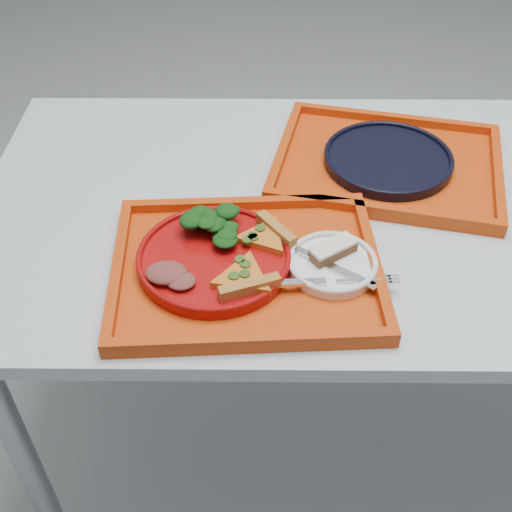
# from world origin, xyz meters

# --- Properties ---
(ground) EXTENTS (10.00, 10.00, 0.00)m
(ground) POSITION_xyz_m (0.00, 0.00, 0.00)
(ground) COLOR #94969C
(ground) RESTS_ON ground
(table) EXTENTS (1.60, 0.80, 0.75)m
(table) POSITION_xyz_m (0.00, 0.00, 0.68)
(table) COLOR #A5B0BA
(table) RESTS_ON ground
(tray_main) EXTENTS (0.47, 0.38, 0.01)m
(tray_main) POSITION_xyz_m (-0.28, -0.20, 0.76)
(tray_main) COLOR #BB3709
(tray_main) RESTS_ON table
(tray_far) EXTENTS (0.52, 0.44, 0.01)m
(tray_far) POSITION_xyz_m (0.01, 0.12, 0.76)
(tray_far) COLOR #BB3709
(tray_far) RESTS_ON table
(dinner_plate) EXTENTS (0.26, 0.26, 0.02)m
(dinner_plate) POSITION_xyz_m (-0.33, -0.19, 0.77)
(dinner_plate) COLOR #940A09
(dinner_plate) RESTS_ON tray_main
(side_plate) EXTENTS (0.15, 0.15, 0.01)m
(side_plate) POSITION_xyz_m (-0.13, -0.20, 0.77)
(side_plate) COLOR white
(side_plate) RESTS_ON tray_main
(navy_plate) EXTENTS (0.26, 0.26, 0.02)m
(navy_plate) POSITION_xyz_m (0.01, 0.12, 0.77)
(navy_plate) COLOR black
(navy_plate) RESTS_ON tray_far
(pizza_slice_a) EXTENTS (0.13, 0.14, 0.02)m
(pizza_slice_a) POSITION_xyz_m (-0.28, -0.24, 0.79)
(pizza_slice_a) COLOR orange
(pizza_slice_a) RESTS_ON dinner_plate
(pizza_slice_b) EXTENTS (0.14, 0.14, 0.02)m
(pizza_slice_b) POSITION_xyz_m (-0.25, -0.14, 0.79)
(pizza_slice_b) COLOR orange
(pizza_slice_b) RESTS_ON dinner_plate
(salad_heap) EXTENTS (0.10, 0.09, 0.05)m
(salad_heap) POSITION_xyz_m (-0.34, -0.13, 0.80)
(salad_heap) COLOR black
(salad_heap) RESTS_ON dinner_plate
(meat_portion) EXTENTS (0.07, 0.05, 0.02)m
(meat_portion) POSITION_xyz_m (-0.40, -0.24, 0.79)
(meat_portion) COLOR brown
(meat_portion) RESTS_ON dinner_plate
(dessert_bar) EXTENTS (0.09, 0.07, 0.02)m
(dessert_bar) POSITION_xyz_m (-0.13, -0.18, 0.79)
(dessert_bar) COLOR #512C1B
(dessert_bar) RESTS_ON side_plate
(knife) EXTENTS (0.16, 0.12, 0.01)m
(knife) POSITION_xyz_m (-0.14, -0.20, 0.78)
(knife) COLOR silver
(knife) RESTS_ON side_plate
(fork) EXTENTS (0.19, 0.03, 0.01)m
(fork) POSITION_xyz_m (-0.13, -0.24, 0.78)
(fork) COLOR silver
(fork) RESTS_ON side_plate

